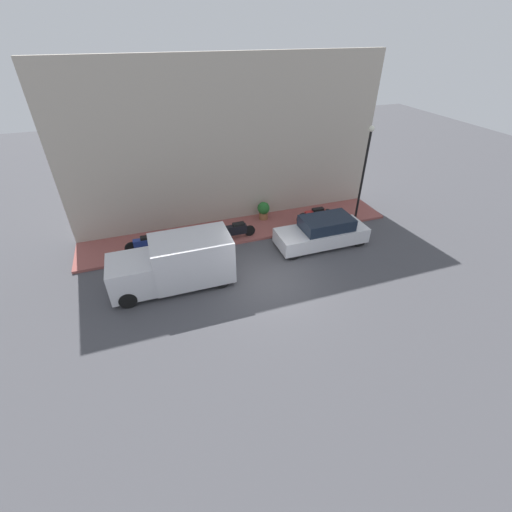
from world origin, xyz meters
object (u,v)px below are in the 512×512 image
streetlamp (365,165)px  parked_car (322,232)px  potted_plant (264,210)px  delivery_van (174,263)px  motorcycle_red (315,215)px  motorcycle_blue (145,244)px  scooter_silver (182,239)px  motorcycle_black (236,230)px

streetlamp → parked_car: bearing=119.3°
streetlamp → potted_plant: streetlamp is taller
delivery_van → motorcycle_red: size_ratio=2.32×
parked_car → potted_plant: parked_car is taller
delivery_van → streetlamp: 10.57m
motorcycle_blue → potted_plant: 6.45m
parked_car → streetlamp: 4.16m
parked_car → motorcycle_red: parked_car is taller
motorcycle_blue → scooter_silver: 1.68m
delivery_van → streetlamp: streetlamp is taller
scooter_silver → motorcycle_blue: bearing=86.9°
parked_car → motorcycle_black: (1.74, 3.80, -0.12)m
motorcycle_red → scooter_silver: size_ratio=1.02×
streetlamp → potted_plant: (1.54, 4.81, -2.42)m
motorcycle_red → delivery_van: bearing=109.4°
motorcycle_blue → motorcycle_red: 8.74m
delivery_van → motorcycle_red: (2.71, -7.71, -0.47)m
parked_car → scooter_silver: (1.76, 6.47, -0.12)m
motorcycle_red → parked_car: bearing=162.6°
streetlamp → scooter_silver: bearing=89.5°
scooter_silver → streetlamp: bearing=-90.5°
motorcycle_black → streetlamp: 7.23m
parked_car → motorcycle_black: 4.18m
delivery_van → motorcycle_red: 8.18m
parked_car → motorcycle_blue: 8.35m
delivery_van → motorcycle_black: bearing=-52.5°
parked_car → potted_plant: (3.21, 1.84, -0.03)m
motorcycle_blue → motorcycle_red: size_ratio=0.86×
delivery_van → motorcycle_red: bearing=-70.6°
parked_car → potted_plant: size_ratio=4.59×
motorcycle_black → scooter_silver: bearing=89.6°
streetlamp → potted_plant: size_ratio=5.10×
delivery_van → streetlamp: (2.46, -10.08, 2.03)m
parked_car → scooter_silver: size_ratio=2.14×
motorcycle_blue → motorcycle_black: (-0.11, -4.34, -0.02)m
parked_car → motorcycle_red: bearing=-17.4°
parked_car → motorcycle_blue: bearing=77.2°
parked_car → streetlamp: size_ratio=0.90×
motorcycle_black → potted_plant: (1.47, -1.96, 0.09)m
parked_car → scooter_silver: bearing=74.8°
motorcycle_black → streetlamp: size_ratio=0.40×
motorcycle_blue → motorcycle_black: bearing=-91.4°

